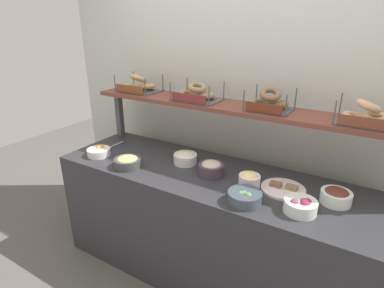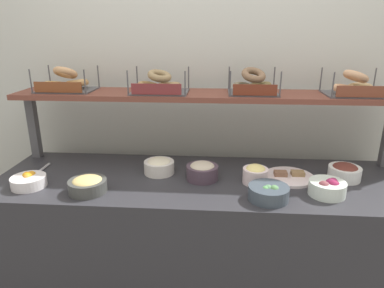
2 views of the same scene
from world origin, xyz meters
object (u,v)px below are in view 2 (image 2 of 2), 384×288
Objects in this scene: bowl_beet_salad at (328,188)px; serving_spoon_near_plate at (39,171)px; bowl_tuna_salad at (202,171)px; bagel_basket_everything at (159,85)px; bowl_egg_salad at (255,174)px; bowl_hummus at (88,185)px; serving_plate_white at (289,176)px; bowl_potato_salad at (159,166)px; bagel_basket_sesame at (66,83)px; bowl_veggie_mix at (269,193)px; bowl_fruit_salad at (29,181)px; bagel_basket_poppy at (253,85)px; bowl_chocolate_spread at (345,172)px; bagel_basket_plain at (354,87)px.

serving_spoon_near_plate is (-1.57, 0.17, -0.03)m from bowl_beet_salad.
bagel_basket_everything reaches higher than bowl_tuna_salad.
bowl_egg_salad reaches higher than bowl_hummus.
serving_plate_white is (0.19, 0.08, -0.04)m from bowl_egg_salad.
bowl_potato_salad is at bearing -84.74° from bagel_basket_everything.
bagel_basket_sesame reaches higher than bowl_potato_salad.
serving_spoon_near_plate is at bearing -179.04° from serving_plate_white.
bowl_tuna_salad is (-0.28, 0.03, -0.00)m from bowl_egg_salad.
bagel_basket_sesame is at bearing 157.17° from bowl_veggie_mix.
bowl_fruit_salad is 1.33m from bagel_basket_poppy.
serving_spoon_near_plate is 0.85m from bagel_basket_everything.
bagel_basket_everything is (0.57, -0.02, -0.00)m from bagel_basket_sesame.
bowl_fruit_salad reaches higher than serving_spoon_near_plate.
bowl_hummus is (-1.35, -0.26, -0.01)m from bowl_chocolate_spread.
bowl_chocolate_spread is 0.54× the size of bagel_basket_plain.
serving_spoon_near_plate is at bearing 178.53° from bowl_tuna_salad.
bagel_basket_sesame is at bearing 160.10° from bowl_potato_salad.
bowl_tuna_salad is at bearing -43.78° from bagel_basket_everything.
bowl_beet_salad is at bearing -13.07° from bowl_tuna_salad.
bowl_hummus is (-1.20, -0.05, -0.00)m from bowl_beet_salad.
bowl_beet_salad is (-0.15, -0.20, -0.00)m from bowl_chocolate_spread.
serving_spoon_near_plate is (-1.72, -0.03, -0.04)m from bowl_chocolate_spread.
bagel_basket_poppy reaches higher than bagel_basket_everything.
bowl_beet_salad reaches higher than bowl_veggie_mix.
bagel_basket_everything reaches higher than bowl_veggie_mix.
serving_spoon_near_plate is at bearing 169.45° from bowl_veggie_mix.
bowl_egg_salad is 0.21m from serving_plate_white.
bagel_basket_plain is at bearing 10.18° from bowl_potato_salad.
bowl_beet_salad is 1.07m from bagel_basket_everything.
bagel_basket_everything is (0.63, 0.42, 0.44)m from bowl_fruit_salad.
bagel_basket_sesame is (-0.27, 0.48, 0.44)m from bowl_hummus.
bowl_tuna_salad is 0.98m from bagel_basket_sesame.
bagel_basket_everything is 1.03× the size of bagel_basket_plain.
bowl_hummus reaches higher than bowl_fruit_salad.
bagel_basket_poppy is (0.27, 0.27, 0.43)m from bowl_tuna_salad.
bowl_chocolate_spread is 0.96× the size of bowl_beet_salad.
bowl_beet_salad is 1.02× the size of serving_spoon_near_plate.
serving_spoon_near_plate is (-0.69, -0.04, -0.04)m from bowl_potato_salad.
bagel_basket_poppy reaches higher than serving_plate_white.
bagel_basket_everything is 0.54m from bagel_basket_poppy.
bowl_hummus is at bearing -150.90° from bagel_basket_poppy.
serving_plate_white is at bearing 21.42° from bowl_egg_salad.
bowl_veggie_mix is (0.33, -0.21, -0.01)m from bowl_tuna_salad.
bowl_veggie_mix and bowl_hummus have the same top height.
bowl_veggie_mix is at bearing -148.76° from bowl_chocolate_spread.
bowl_potato_salad is 0.73m from serving_plate_white.
bowl_veggie_mix is at bearing -76.09° from bowl_egg_salad.
bowl_hummus is (-0.86, -0.17, -0.01)m from bowl_egg_salad.
bowl_beet_salad is at bearing -126.12° from bowl_chocolate_spread.
bowl_fruit_salad is (-0.33, 0.04, -0.01)m from bowl_hummus.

